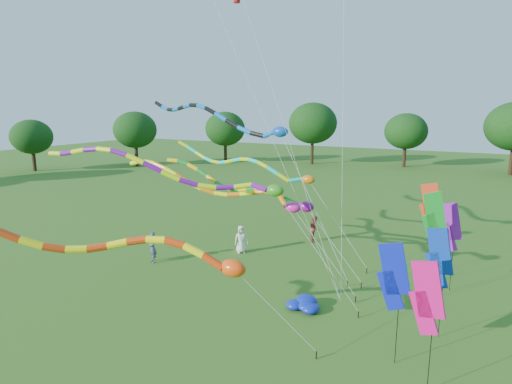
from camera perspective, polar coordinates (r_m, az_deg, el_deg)
The scene contains 18 objects.
ground at distance 17.83m, azimuth -0.92°, elevation -18.56°, with size 160.00×160.00×0.00m, color #265C18.
tree_ring at distance 14.88m, azimuth -9.09°, elevation -2.60°, with size 119.39×118.31×9.42m.
tube_kite_red at distance 15.82m, azimuth -16.53°, elevation -7.30°, with size 11.80×5.90×5.98m.
tube_kite_orange at distance 22.12m, azimuth -3.96°, elevation 0.49°, with size 13.18×1.23×6.51m.
tube_kite_purple at distance 19.21m, azimuth -10.05°, elevation 2.49°, with size 14.28×3.47×7.70m.
tube_kite_blue at distance 26.11m, azimuth -4.63°, elevation 9.72°, with size 15.53×4.57×9.79m.
tube_kite_cyan at distance 25.37m, azimuth -0.25°, elevation 3.41°, with size 12.61×1.32×7.12m.
tube_kite_green at distance 23.90m, azimuth -0.64°, elevation 0.37°, with size 12.45×1.67×6.24m.
banner_pole_red at distance 22.95m, azimuth 22.26°, elevation -1.91°, with size 1.16×0.17×5.23m.
banner_pole_blue_a at distance 15.59m, azimuth 17.81°, elevation -10.74°, with size 1.16×0.09×4.43m.
banner_pole_magenta_b at distance 14.58m, azimuth 21.79°, elevation -13.02°, with size 1.15×0.32×4.33m.
banner_pole_green at distance 21.13m, azimuth 22.62°, elevation -3.24°, with size 1.10×0.54×5.16m.
banner_pole_violet at distance 22.65m, azimuth 24.42°, elevation -4.32°, with size 1.16×0.26×4.43m.
banner_pole_blue_b at distance 18.01m, azimuth 23.18°, elevation -8.14°, with size 1.11×0.49×4.42m.
blue_nylon_heap at distance 20.01m, azimuth 6.19°, elevation -14.32°, with size 1.85×1.70×0.58m.
person_a at distance 26.51m, azimuth -1.98°, elevation -6.31°, with size 0.84×0.54×1.71m, color silver.
person_b at distance 25.56m, azimuth -13.65°, elevation -7.18°, with size 0.66×0.44×1.82m, color #465263.
person_c at distance 28.93m, azimuth 7.83°, elevation -4.85°, with size 0.85×0.66×1.75m, color brown.
Camera 1 is at (7.46, -13.54, 8.89)m, focal length 30.00 mm.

